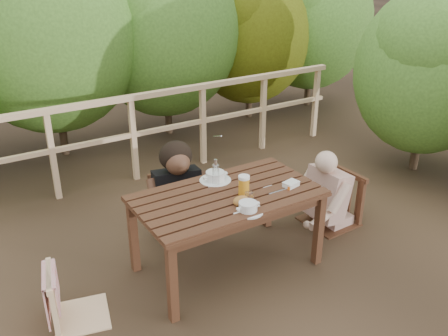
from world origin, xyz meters
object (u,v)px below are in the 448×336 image
bread_roll (241,201)px  tumbler (249,197)px  woman (171,157)px  diner_right (337,162)px  chair_left (75,271)px  chair_far (174,182)px  soup_near (248,207)px  butter_tub (291,185)px  soup_far (215,177)px  chair_right (333,178)px  table (227,231)px  beer_glass (244,186)px  bottle (216,173)px

bread_roll → tumbler: (0.08, 0.01, 0.00)m
woman → diner_right: bearing=159.8°
chair_left → bread_roll: (1.25, -0.23, 0.31)m
diner_right → bread_roll: (-1.27, -0.28, 0.08)m
chair_left → chair_far: (1.20, 0.87, 0.03)m
soup_near → chair_left: bearing=164.9°
chair_far → diner_right: 1.56m
butter_tub → soup_far: bearing=126.3°
chair_far → soup_far: chair_far is taller
chair_right → diner_right: size_ratio=0.75×
table → butter_tub: butter_tub is taller
woman → tumbler: size_ratio=16.36×
chair_left → beer_glass: beer_glass is taller
chair_left → chair_far: size_ratio=0.94×
chair_right → tumbler: 1.21m
chair_right → bottle: (-1.23, 0.10, 0.32)m
bottle → tumbler: (0.08, -0.37, -0.08)m
table → butter_tub: size_ratio=11.53×
woman → bottle: woman is taller
chair_right → diner_right: (0.03, 0.00, 0.16)m
diner_right → beer_glass: bearing=96.1°
bread_roll → soup_near: bearing=-95.0°
diner_right → butter_tub: bearing=106.4°
chair_far → beer_glass: bearing=-69.0°
woman → bread_roll: 1.12m
chair_far → butter_tub: size_ratio=6.77×
woman → soup_near: 1.23m
chair_right → bread_roll: (-1.24, -0.28, 0.24)m
chair_far → chair_right: bearing=-20.2°
diner_right → butter_tub: 0.80m
table → soup_near: bearing=-91.9°
bottle → tumbler: size_ratio=2.88×
chair_left → butter_tub: 1.80m
soup_far → tumbler: soup_far is taller
diner_right → butter_tub: (-0.75, -0.25, 0.07)m
soup_near → bread_roll: soup_near is taller
woman → bottle: 0.75m
woman → tumbler: (0.13, -1.11, 0.04)m
table → soup_near: (-0.01, -0.31, 0.38)m
chair_far → chair_right: size_ratio=0.90×
woman → table: bearing=105.1°
chair_far → diner_right: (1.31, -0.81, 0.21)m
butter_tub → woman: bearing=105.9°
chair_far → soup_far: bearing=-69.8°
table → bottle: bottle is taller
beer_glass → chair_left: bearing=175.6°
table → chair_right: size_ratio=1.53×
chair_right → bottle: bearing=-96.4°
chair_left → bottle: (1.25, 0.16, 0.40)m
soup_far → bread_roll: bearing=-95.6°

